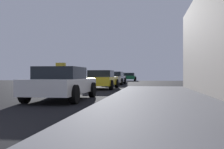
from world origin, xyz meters
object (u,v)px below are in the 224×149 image
(car_silver, at_px, (114,78))
(car_white, at_px, (62,83))
(car_green, at_px, (130,77))
(car_yellow, at_px, (102,79))
(car_black, at_px, (117,77))

(car_silver, bearing_deg, car_white, -89.36)
(car_white, relative_size, car_silver, 0.93)
(car_white, height_order, car_green, car_white)
(car_yellow, bearing_deg, car_silver, 91.68)
(car_silver, height_order, car_green, same)
(car_silver, distance_m, car_black, 6.81)
(car_white, height_order, car_silver, car_white)
(car_yellow, relative_size, car_silver, 0.92)
(car_white, relative_size, car_black, 0.91)
(car_silver, xyz_separation_m, car_black, (-0.62, 6.78, 0.00))
(car_silver, height_order, car_black, same)
(car_silver, bearing_deg, car_green, 89.24)
(car_silver, bearing_deg, car_black, 95.20)
(car_white, xyz_separation_m, car_silver, (-0.18, 15.69, 0.00))
(car_yellow, bearing_deg, car_white, -90.38)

